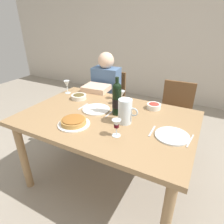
{
  "coord_description": "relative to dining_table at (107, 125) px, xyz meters",
  "views": [
    {
      "loc": [
        0.73,
        -1.29,
        1.54
      ],
      "look_at": [
        0.05,
        0.01,
        0.81
      ],
      "focal_mm": 30.76,
      "sensor_mm": 36.0,
      "label": 1
    }
  ],
  "objects": [
    {
      "name": "knife_right_setting",
      "position": [
        -0.0,
        0.07,
        0.09
      ],
      "size": [
        0.01,
        0.18,
        0.0
      ],
      "primitive_type": "cube",
      "rotation": [
        0.0,
        0.0,
        1.56
      ],
      "color": "silver",
      "rests_on": "dining_table"
    },
    {
      "name": "wine_bottle",
      "position": [
        0.06,
        0.08,
        0.24
      ],
      "size": [
        0.08,
        0.08,
        0.34
      ],
      "color": "black",
      "rests_on": "dining_table"
    },
    {
      "name": "water_pitcher",
      "position": [
        0.18,
        -0.03,
        0.18
      ],
      "size": [
        0.17,
        0.11,
        0.2
      ],
      "color": "silver",
      "rests_on": "dining_table"
    },
    {
      "name": "diner_left",
      "position": [
        -0.44,
        0.68,
        -0.05
      ],
      "size": [
        0.36,
        0.52,
        1.16
      ],
      "rotation": [
        0.0,
        0.0,
        3.22
      ],
      "color": "#4C6B93",
      "rests_on": "ground"
    },
    {
      "name": "wine_glass_left_diner",
      "position": [
        -0.68,
        0.29,
        0.19
      ],
      "size": [
        0.07,
        0.07,
        0.15
      ],
      "color": "silver",
      "rests_on": "dining_table"
    },
    {
      "name": "chair_right",
      "position": [
        0.45,
        0.87,
        -0.17
      ],
      "size": [
        0.42,
        0.42,
        0.87
      ],
      "rotation": [
        0.0,
        0.0,
        3.19
      ],
      "color": "brown",
      "rests_on": "ground"
    },
    {
      "name": "chair_left",
      "position": [
        -0.46,
        0.92,
        -0.17
      ],
      "size": [
        0.43,
        0.43,
        0.87
      ],
      "rotation": [
        0.0,
        0.0,
        3.22
      ],
      "color": "brown",
      "rests_on": "ground"
    },
    {
      "name": "dining_table",
      "position": [
        0.0,
        0.0,
        0.0
      ],
      "size": [
        1.5,
        1.0,
        0.76
      ],
      "color": "#9E7A51",
      "rests_on": "ground"
    },
    {
      "name": "baked_tart",
      "position": [
        -0.16,
        -0.25,
        0.12
      ],
      "size": [
        0.26,
        0.26,
        0.06
      ],
      "color": "white",
      "rests_on": "dining_table"
    },
    {
      "name": "spoon_right_setting",
      "position": [
        -0.3,
        0.07,
        0.09
      ],
      "size": [
        0.02,
        0.16,
        0.0
      ],
      "primitive_type": "cube",
      "rotation": [
        0.0,
        0.0,
        1.56
      ],
      "color": "silver",
      "rests_on": "dining_table"
    },
    {
      "name": "dinner_plate_left_setting",
      "position": [
        0.57,
        -0.05,
        0.1
      ],
      "size": [
        0.25,
        0.25,
        0.01
      ],
      "primitive_type": "cylinder",
      "color": "silver",
      "rests_on": "dining_table"
    },
    {
      "name": "knife_left_setting",
      "position": [
        0.7,
        -0.05,
        0.09
      ],
      "size": [
        0.03,
        0.18,
        0.0
      ],
      "primitive_type": "cube",
      "rotation": [
        0.0,
        0.0,
        1.46
      ],
      "color": "silver",
      "rests_on": "dining_table"
    },
    {
      "name": "wine_glass_spare",
      "position": [
        -0.09,
        0.4,
        0.19
      ],
      "size": [
        0.07,
        0.07,
        0.14
      ],
      "color": "silver",
      "rests_on": "dining_table"
    },
    {
      "name": "wine_glass_centre",
      "position": [
        0.21,
        -0.23,
        0.19
      ],
      "size": [
        0.07,
        0.07,
        0.13
      ],
      "color": "silver",
      "rests_on": "dining_table"
    },
    {
      "name": "back_wall",
      "position": [
        0.0,
        2.55,
        0.73
      ],
      "size": [
        8.0,
        0.1,
        2.8
      ],
      "primitive_type": "cube",
      "color": "beige",
      "rests_on": "ground"
    },
    {
      "name": "salad_bowl",
      "position": [
        0.32,
        0.35,
        0.12
      ],
      "size": [
        0.13,
        0.13,
        0.06
      ],
      "color": "white",
      "rests_on": "dining_table"
    },
    {
      "name": "fork_left_setting",
      "position": [
        0.42,
        -0.05,
        0.09
      ],
      "size": [
        0.02,
        0.16,
        0.0
      ],
      "primitive_type": "cube",
      "rotation": [
        0.0,
        0.0,
        1.59
      ],
      "color": "silver",
      "rests_on": "dining_table"
    },
    {
      "name": "dinner_plate_right_setting",
      "position": [
        -0.15,
        0.07,
        0.1
      ],
      "size": [
        0.26,
        0.26,
        0.01
      ],
      "primitive_type": "cylinder",
      "color": "white",
      "rests_on": "dining_table"
    },
    {
      "name": "ground_plane",
      "position": [
        0.0,
        0.0,
        -0.67
      ],
      "size": [
        8.0,
        8.0,
        0.0
      ],
      "primitive_type": "plane",
      "color": "gray"
    },
    {
      "name": "olive_bowl",
      "position": [
        -0.46,
        0.21,
        0.12
      ],
      "size": [
        0.16,
        0.16,
        0.05
      ],
      "color": "silver",
      "rests_on": "dining_table"
    },
    {
      "name": "wine_glass_right_diner",
      "position": [
        0.0,
        0.3,
        0.19
      ],
      "size": [
        0.07,
        0.07,
        0.14
      ],
      "color": "silver",
      "rests_on": "dining_table"
    }
  ]
}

